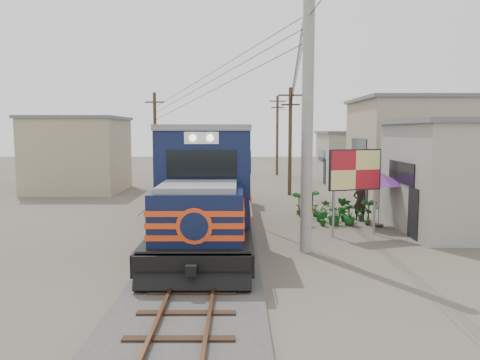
{
  "coord_description": "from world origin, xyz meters",
  "views": [
    {
      "loc": [
        1.17,
        -16.51,
        4.21
      ],
      "look_at": [
        1.21,
        2.58,
        2.2
      ],
      "focal_mm": 35.0,
      "sensor_mm": 36.0,
      "label": 1
    }
  ],
  "objects_px": {
    "market_umbrella": "(380,179)",
    "vendor": "(360,201)",
    "locomotive": "(212,186)",
    "billboard": "(355,172)"
  },
  "relations": [
    {
      "from": "market_umbrella",
      "to": "vendor",
      "type": "relative_size",
      "value": 1.38
    },
    {
      "from": "locomotive",
      "to": "vendor",
      "type": "distance_m",
      "value": 7.17
    },
    {
      "from": "locomotive",
      "to": "market_umbrella",
      "type": "height_order",
      "value": "locomotive"
    },
    {
      "from": "billboard",
      "to": "locomotive",
      "type": "bearing_deg",
      "value": 149.46
    },
    {
      "from": "locomotive",
      "to": "billboard",
      "type": "height_order",
      "value": "locomotive"
    },
    {
      "from": "billboard",
      "to": "market_umbrella",
      "type": "distance_m",
      "value": 2.4
    },
    {
      "from": "market_umbrella",
      "to": "vendor",
      "type": "xyz_separation_m",
      "value": [
        -0.45,
        1.52,
        -1.23
      ]
    },
    {
      "from": "vendor",
      "to": "billboard",
      "type": "bearing_deg",
      "value": 66.29
    },
    {
      "from": "locomotive",
      "to": "vendor",
      "type": "xyz_separation_m",
      "value": [
        6.87,
        1.82,
        -0.94
      ]
    },
    {
      "from": "locomotive",
      "to": "vendor",
      "type": "height_order",
      "value": "locomotive"
    }
  ]
}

